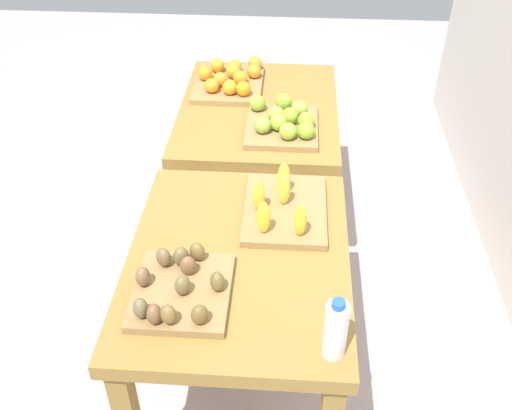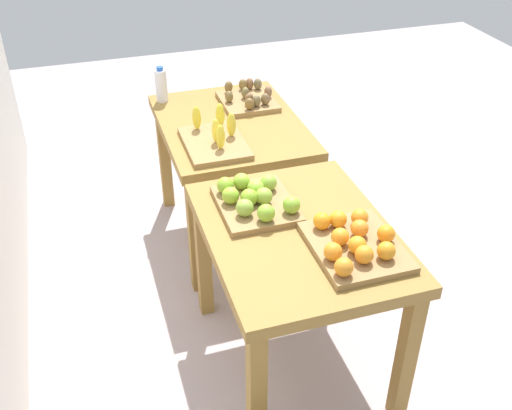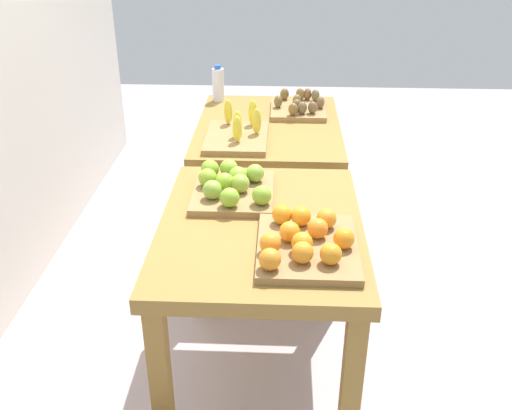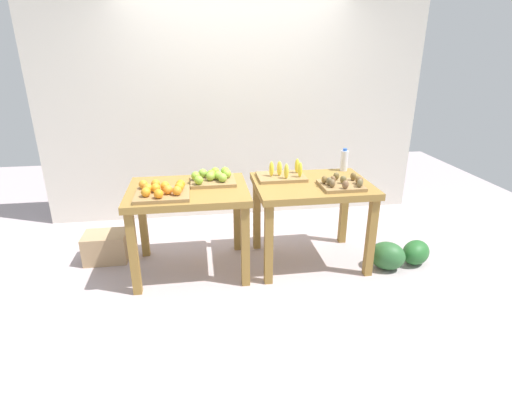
% 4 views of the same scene
% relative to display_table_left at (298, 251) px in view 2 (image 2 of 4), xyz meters
% --- Properties ---
extents(ground_plane, '(8.00, 8.00, 0.00)m').
position_rel_display_table_left_xyz_m(ground_plane, '(0.56, 0.00, -0.68)').
color(ground_plane, '#B2A2A5').
extents(display_table_left, '(1.04, 0.80, 0.80)m').
position_rel_display_table_left_xyz_m(display_table_left, '(0.00, 0.00, 0.00)').
color(display_table_left, olive).
rests_on(display_table_left, ground_plane).
extents(display_table_right, '(1.04, 0.80, 0.80)m').
position_rel_display_table_left_xyz_m(display_table_right, '(1.12, 0.00, 0.00)').
color(display_table_right, olive).
rests_on(display_table_right, ground_plane).
extents(orange_bin, '(0.44, 0.36, 0.11)m').
position_rel_display_table_left_xyz_m(orange_bin, '(-0.20, -0.17, 0.16)').
color(orange_bin, olive).
rests_on(orange_bin, display_table_left).
extents(apple_bin, '(0.40, 0.34, 0.11)m').
position_rel_display_table_left_xyz_m(apple_bin, '(0.23, 0.13, 0.17)').
color(apple_bin, olive).
rests_on(apple_bin, display_table_left).
extents(banana_crate, '(0.44, 0.32, 0.17)m').
position_rel_display_table_left_xyz_m(banana_crate, '(0.88, 0.15, 0.16)').
color(banana_crate, olive).
rests_on(banana_crate, display_table_right).
extents(kiwi_bin, '(0.36, 0.32, 0.10)m').
position_rel_display_table_left_xyz_m(kiwi_bin, '(1.33, -0.17, 0.15)').
color(kiwi_bin, olive).
rests_on(kiwi_bin, display_table_right).
extents(water_bottle, '(0.07, 0.07, 0.22)m').
position_rel_display_table_left_xyz_m(water_bottle, '(1.53, 0.33, 0.22)').
color(water_bottle, silver).
rests_on(water_bottle, display_table_right).
extents(watermelon_pile, '(0.71, 0.43, 0.26)m').
position_rel_display_table_left_xyz_m(watermelon_pile, '(1.93, -0.24, -0.55)').
color(watermelon_pile, '#25622A').
rests_on(watermelon_pile, ground_plane).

